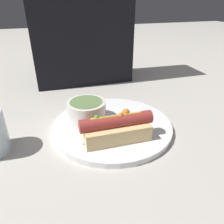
# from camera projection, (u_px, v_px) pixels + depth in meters

# --- Properties ---
(ground_plane) EXTENTS (4.00, 4.00, 0.00)m
(ground_plane) POSITION_uv_depth(u_px,v_px,m) (112.00, 128.00, 0.55)
(ground_plane) COLOR #BCB7AD
(dinner_plate) EXTENTS (0.29, 0.29, 0.01)m
(dinner_plate) POSITION_uv_depth(u_px,v_px,m) (112.00, 126.00, 0.54)
(dinner_plate) COLOR white
(dinner_plate) RESTS_ON ground_plane
(hot_dog) EXTENTS (0.16, 0.06, 0.07)m
(hot_dog) POSITION_uv_depth(u_px,v_px,m) (116.00, 128.00, 0.47)
(hot_dog) COLOR #E5C17F
(hot_dog) RESTS_ON dinner_plate
(soup_bowl) EXTENTS (0.10, 0.10, 0.05)m
(soup_bowl) POSITION_uv_depth(u_px,v_px,m) (87.00, 110.00, 0.54)
(soup_bowl) COLOR silver
(soup_bowl) RESTS_ON dinner_plate
(spoon) EXTENTS (0.03, 0.15, 0.01)m
(spoon) POSITION_uv_depth(u_px,v_px,m) (75.00, 118.00, 0.55)
(spoon) COLOR #B7B7BC
(spoon) RESTS_ON dinner_plate
(seated_diner) EXTENTS (0.34, 0.15, 0.59)m
(seated_diner) POSITION_uv_depth(u_px,v_px,m) (78.00, 6.00, 0.73)
(seated_diner) COLOR black
(seated_diner) RESTS_ON ground_plane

